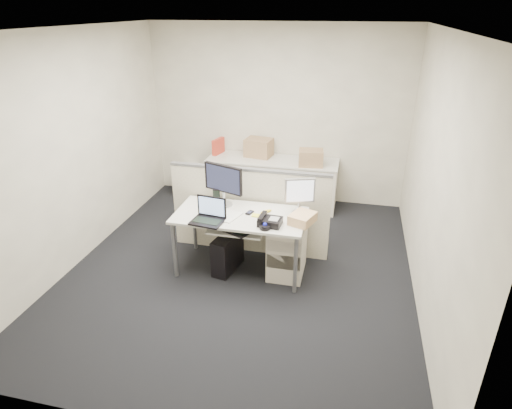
% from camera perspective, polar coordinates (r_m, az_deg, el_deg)
% --- Properties ---
extents(floor, '(4.00, 4.50, 0.01)m').
position_cam_1_polar(floor, '(5.26, -2.00, -8.51)').
color(floor, black).
rests_on(floor, ground).
extents(ceiling, '(4.00, 4.50, 0.01)m').
position_cam_1_polar(ceiling, '(4.39, -2.56, 22.41)').
color(ceiling, white).
rests_on(ceiling, ground).
extents(wall_back, '(4.00, 0.02, 2.70)m').
position_cam_1_polar(wall_back, '(6.76, 2.82, 11.75)').
color(wall_back, beige).
rests_on(wall_back, ground).
extents(wall_front, '(4.00, 0.02, 2.70)m').
position_cam_1_polar(wall_front, '(2.77, -14.63, -9.90)').
color(wall_front, beige).
rests_on(wall_front, ground).
extents(wall_left, '(0.02, 4.50, 2.70)m').
position_cam_1_polar(wall_left, '(5.50, -22.93, 6.69)').
color(wall_left, beige).
rests_on(wall_left, ground).
extents(wall_right, '(0.02, 4.50, 2.70)m').
position_cam_1_polar(wall_right, '(4.58, 22.73, 3.25)').
color(wall_right, beige).
rests_on(wall_right, ground).
extents(desk, '(1.50, 0.75, 0.73)m').
position_cam_1_polar(desk, '(4.92, -2.12, -1.99)').
color(desk, '#B9B7AD').
rests_on(desk, floor).
extents(keyboard_tray, '(0.62, 0.32, 0.02)m').
position_cam_1_polar(keyboard_tray, '(4.79, -2.66, -3.42)').
color(keyboard_tray, '#B9B7AD').
rests_on(keyboard_tray, desk).
extents(drawer_pedestal, '(0.40, 0.55, 0.65)m').
position_cam_1_polar(drawer_pedestal, '(5.03, 4.19, -5.83)').
color(drawer_pedestal, beige).
rests_on(drawer_pedestal, floor).
extents(cubicle_partition, '(2.00, 0.06, 1.10)m').
position_cam_1_polar(cubicle_partition, '(5.36, -0.87, -0.98)').
color(cubicle_partition, beige).
rests_on(cubicle_partition, floor).
extents(back_counter, '(2.00, 0.60, 0.72)m').
position_cam_1_polar(back_counter, '(6.76, 2.15, 2.95)').
color(back_counter, beige).
rests_on(back_counter, floor).
extents(monitor_main, '(0.55, 0.36, 0.51)m').
position_cam_1_polar(monitor_main, '(5.02, -4.35, 2.56)').
color(monitor_main, black).
rests_on(monitor_main, desk).
extents(monitor_small, '(0.38, 0.28, 0.42)m').
position_cam_1_polar(monitor_small, '(4.85, 5.83, 1.08)').
color(monitor_small, '#B7B7BC').
rests_on(monitor_small, desk).
extents(laptop, '(0.38, 0.30, 0.26)m').
position_cam_1_polar(laptop, '(4.68, -6.59, -0.99)').
color(laptop, black).
rests_on(laptop, desk).
extents(trackball, '(0.15, 0.15, 0.05)m').
position_cam_1_polar(trackball, '(4.57, 1.21, -3.00)').
color(trackball, black).
rests_on(trackball, desk).
extents(desk_phone, '(0.26, 0.22, 0.08)m').
position_cam_1_polar(desk_phone, '(4.64, 1.89, -2.31)').
color(desk_phone, black).
rests_on(desk_phone, desk).
extents(paper_stack, '(0.31, 0.35, 0.01)m').
position_cam_1_polar(paper_stack, '(4.85, -3.74, -1.51)').
color(paper_stack, silver).
rests_on(paper_stack, desk).
extents(sticky_pad, '(0.08, 0.08, 0.01)m').
position_cam_1_polar(sticky_pad, '(4.85, -0.07, -1.46)').
color(sticky_pad, yellow).
rests_on(sticky_pad, desk).
extents(travel_mug, '(0.12, 0.12, 0.19)m').
position_cam_1_polar(travel_mug, '(5.14, -5.28, 1.07)').
color(travel_mug, black).
rests_on(travel_mug, desk).
extents(banana, '(0.14, 0.14, 0.04)m').
position_cam_1_polar(banana, '(4.91, 1.33, -0.95)').
color(banana, '#F7F445').
rests_on(banana, desk).
extents(cellphone, '(0.09, 0.12, 0.01)m').
position_cam_1_polar(cellphone, '(4.91, -0.85, -1.10)').
color(cellphone, black).
rests_on(cellphone, desk).
extents(manila_folders, '(0.31, 0.35, 0.11)m').
position_cam_1_polar(manila_folders, '(4.70, 6.21, -1.85)').
color(manila_folders, tan).
rests_on(manila_folders, desk).
extents(keyboard, '(0.47, 0.33, 0.02)m').
position_cam_1_polar(keyboard, '(4.76, -3.38, -3.33)').
color(keyboard, black).
rests_on(keyboard, keyboard_tray).
extents(pc_tower_desk, '(0.29, 0.51, 0.45)m').
position_cam_1_polar(pc_tower_desk, '(5.13, -3.81, -6.43)').
color(pc_tower_desk, black).
rests_on(pc_tower_desk, floor).
extents(pc_tower_spare_dark, '(0.29, 0.50, 0.44)m').
position_cam_1_polar(pc_tower_spare_dark, '(6.81, -7.06, 1.66)').
color(pc_tower_spare_dark, black).
rests_on(pc_tower_spare_dark, floor).
extents(pc_tower_spare_silver, '(0.31, 0.53, 0.47)m').
position_cam_1_polar(pc_tower_spare_silver, '(7.30, -9.28, 3.27)').
color(pc_tower_spare_silver, '#B7B7BC').
rests_on(pc_tower_spare_silver, floor).
extents(cardboard_box_left, '(0.45, 0.37, 0.30)m').
position_cam_1_polar(cardboard_box_left, '(6.75, 0.37, 7.52)').
color(cardboard_box_left, olive).
rests_on(cardboard_box_left, back_counter).
extents(cardboard_box_right, '(0.39, 0.32, 0.26)m').
position_cam_1_polar(cardboard_box_right, '(6.40, 7.32, 6.12)').
color(cardboard_box_right, olive).
rests_on(cardboard_box_right, back_counter).
extents(red_binder, '(0.13, 0.29, 0.26)m').
position_cam_1_polar(red_binder, '(6.90, -5.04, 7.67)').
color(red_binder, red).
rests_on(red_binder, back_counter).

